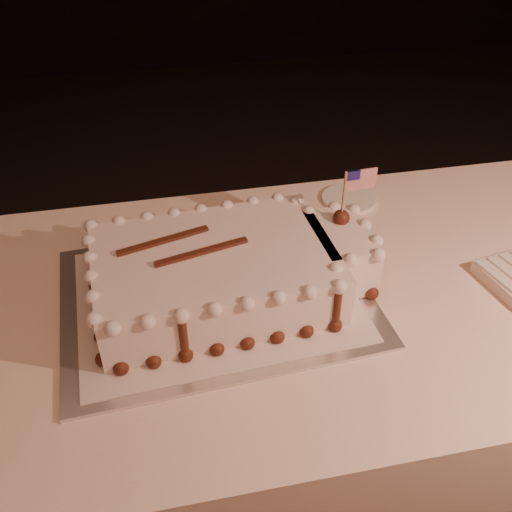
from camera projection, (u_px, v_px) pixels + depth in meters
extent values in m
cube|color=#FFDBC5|center=(345.00, 398.00, 1.39)|extent=(2.40, 0.80, 0.75)
cube|color=silver|center=(216.00, 297.00, 1.12)|extent=(0.62, 0.48, 0.01)
cube|color=silver|center=(216.00, 295.00, 1.11)|extent=(0.55, 0.43, 0.00)
cube|color=white|center=(215.00, 274.00, 1.08)|extent=(0.46, 0.32, 0.11)
cube|color=white|center=(339.00, 252.00, 1.13)|extent=(0.12, 0.17, 0.11)
sphere|color=#562415|center=(121.00, 368.00, 0.96)|extent=(0.03, 0.03, 0.03)
sphere|color=#562415|center=(154.00, 361.00, 0.97)|extent=(0.03, 0.03, 0.03)
sphere|color=#562415|center=(186.00, 355.00, 0.98)|extent=(0.03, 0.03, 0.03)
sphere|color=#562415|center=(217.00, 349.00, 0.99)|extent=(0.03, 0.03, 0.03)
sphere|color=#562415|center=(247.00, 343.00, 1.00)|extent=(0.03, 0.03, 0.03)
sphere|color=#562415|center=(277.00, 337.00, 1.01)|extent=(0.03, 0.03, 0.03)
sphere|color=#562415|center=(306.00, 331.00, 1.02)|extent=(0.03, 0.03, 0.03)
sphere|color=#562415|center=(335.00, 325.00, 1.03)|extent=(0.03, 0.03, 0.03)
sphere|color=#562415|center=(331.00, 308.00, 1.07)|extent=(0.03, 0.03, 0.03)
sphere|color=#562415|center=(345.00, 298.00, 1.09)|extent=(0.03, 0.03, 0.03)
sphere|color=#562415|center=(372.00, 293.00, 1.10)|extent=(0.03, 0.03, 0.03)
sphere|color=#562415|center=(370.00, 279.00, 1.14)|extent=(0.03, 0.03, 0.03)
sphere|color=#562415|center=(359.00, 262.00, 1.18)|extent=(0.03, 0.03, 0.03)
sphere|color=#562415|center=(349.00, 247.00, 1.22)|extent=(0.03, 0.03, 0.03)
sphere|color=#562415|center=(330.00, 244.00, 1.23)|extent=(0.03, 0.03, 0.03)
sphere|color=#562415|center=(306.00, 248.00, 1.22)|extent=(0.03, 0.03, 0.03)
sphere|color=#562415|center=(294.00, 239.00, 1.24)|extent=(0.03, 0.03, 0.03)
sphere|color=#562415|center=(277.00, 235.00, 1.25)|extent=(0.03, 0.03, 0.03)
sphere|color=#562415|center=(253.00, 239.00, 1.24)|extent=(0.03, 0.03, 0.03)
sphere|color=#562415|center=(228.00, 243.00, 1.23)|extent=(0.03, 0.03, 0.03)
sphere|color=#562415|center=(203.00, 247.00, 1.22)|extent=(0.03, 0.03, 0.03)
sphere|color=#562415|center=(178.00, 251.00, 1.21)|extent=(0.03, 0.03, 0.03)
sphere|color=#562415|center=(152.00, 255.00, 1.20)|extent=(0.03, 0.03, 0.03)
sphere|color=#562415|center=(126.00, 259.00, 1.19)|extent=(0.03, 0.03, 0.03)
sphere|color=#562415|center=(99.00, 263.00, 1.18)|extent=(0.03, 0.03, 0.03)
sphere|color=#562415|center=(97.00, 279.00, 1.14)|extent=(0.03, 0.03, 0.03)
sphere|color=#562415|center=(98.00, 296.00, 1.10)|extent=(0.03, 0.03, 0.03)
sphere|color=#562415|center=(100.00, 316.00, 1.05)|extent=(0.03, 0.03, 0.03)
sphere|color=#562415|center=(101.00, 336.00, 1.01)|extent=(0.03, 0.03, 0.03)
sphere|color=#562415|center=(103.00, 359.00, 0.97)|extent=(0.03, 0.03, 0.03)
sphere|color=white|center=(112.00, 329.00, 0.90)|extent=(0.03, 0.03, 0.03)
sphere|color=white|center=(147.00, 322.00, 0.91)|extent=(0.03, 0.03, 0.03)
sphere|color=white|center=(181.00, 316.00, 0.92)|extent=(0.03, 0.03, 0.03)
sphere|color=white|center=(214.00, 310.00, 0.93)|extent=(0.03, 0.03, 0.03)
sphere|color=white|center=(247.00, 304.00, 0.94)|extent=(0.03, 0.03, 0.03)
sphere|color=white|center=(278.00, 298.00, 0.95)|extent=(0.03, 0.03, 0.03)
sphere|color=white|center=(309.00, 292.00, 0.97)|extent=(0.03, 0.03, 0.03)
sphere|color=white|center=(339.00, 287.00, 0.98)|extent=(0.03, 0.03, 0.03)
sphere|color=white|center=(336.00, 270.00, 1.01)|extent=(0.03, 0.03, 0.03)
sphere|color=white|center=(350.00, 260.00, 1.03)|extent=(0.03, 0.03, 0.03)
sphere|color=white|center=(378.00, 255.00, 1.05)|extent=(0.03, 0.03, 0.03)
sphere|color=white|center=(376.00, 241.00, 1.08)|extent=(0.03, 0.03, 0.03)
sphere|color=white|center=(365.00, 225.00, 1.12)|extent=(0.03, 0.03, 0.03)
sphere|color=white|center=(354.00, 210.00, 1.16)|extent=(0.03, 0.03, 0.03)
sphere|color=white|center=(334.00, 208.00, 1.17)|extent=(0.03, 0.03, 0.03)
sphere|color=white|center=(309.00, 212.00, 1.16)|extent=(0.03, 0.03, 0.03)
sphere|color=white|center=(296.00, 203.00, 1.19)|extent=(0.03, 0.03, 0.03)
sphere|color=white|center=(278.00, 199.00, 1.20)|extent=(0.03, 0.03, 0.03)
sphere|color=white|center=(253.00, 203.00, 1.19)|extent=(0.03, 0.03, 0.03)
sphere|color=white|center=(227.00, 206.00, 1.17)|extent=(0.03, 0.03, 0.03)
sphere|color=white|center=(201.00, 210.00, 1.16)|extent=(0.03, 0.03, 0.03)
sphere|color=white|center=(174.00, 214.00, 1.15)|extent=(0.03, 0.03, 0.03)
sphere|color=white|center=(147.00, 218.00, 1.14)|extent=(0.03, 0.03, 0.03)
sphere|color=white|center=(119.00, 222.00, 1.13)|extent=(0.03, 0.03, 0.03)
sphere|color=white|center=(91.00, 226.00, 1.12)|extent=(0.03, 0.03, 0.03)
sphere|color=white|center=(88.00, 241.00, 1.08)|extent=(0.03, 0.03, 0.03)
sphere|color=white|center=(90.00, 259.00, 1.04)|extent=(0.03, 0.03, 0.03)
sphere|color=white|center=(91.00, 277.00, 1.00)|extent=(0.03, 0.03, 0.03)
sphere|color=white|center=(92.00, 298.00, 0.95)|extent=(0.03, 0.03, 0.03)
sphere|color=white|center=(94.00, 320.00, 0.91)|extent=(0.03, 0.03, 0.03)
cylinder|color=#562415|center=(183.00, 337.00, 0.95)|extent=(0.01, 0.01, 0.10)
sphere|color=#562415|center=(185.00, 354.00, 0.98)|extent=(0.03, 0.03, 0.03)
cylinder|color=#562415|center=(337.00, 307.00, 1.01)|extent=(0.01, 0.01, 0.10)
sphere|color=#562415|center=(335.00, 324.00, 1.03)|extent=(0.03, 0.03, 0.03)
cylinder|color=#562415|center=(362.00, 245.00, 1.15)|extent=(0.01, 0.01, 0.10)
sphere|color=#562415|center=(359.00, 261.00, 1.18)|extent=(0.03, 0.03, 0.03)
cylinder|color=#562415|center=(277.00, 218.00, 1.23)|extent=(0.01, 0.01, 0.10)
sphere|color=#562415|center=(277.00, 234.00, 1.25)|extent=(0.03, 0.03, 0.03)
cylinder|color=#562415|center=(150.00, 238.00, 1.17)|extent=(0.01, 0.01, 0.10)
sphere|color=#562415|center=(152.00, 254.00, 1.20)|extent=(0.03, 0.03, 0.03)
cylinder|color=#562415|center=(96.00, 298.00, 1.03)|extent=(0.01, 0.01, 0.10)
sphere|color=#562415|center=(100.00, 315.00, 1.05)|extent=(0.03, 0.03, 0.03)
cube|color=#562415|center=(164.00, 241.00, 1.07)|extent=(0.18, 0.06, 0.01)
cube|color=#562415|center=(202.00, 252.00, 1.04)|extent=(0.18, 0.05, 0.01)
sphere|color=#562415|center=(341.00, 218.00, 1.12)|extent=(0.03, 0.03, 0.03)
cylinder|color=#B3834C|center=(343.00, 201.00, 1.10)|extent=(0.00, 0.00, 0.13)
cube|color=red|center=(361.00, 179.00, 1.08)|extent=(0.06, 0.01, 0.04)
cube|color=navy|center=(354.00, 175.00, 1.07)|extent=(0.03, 0.01, 0.02)
cube|color=white|center=(500.00, 280.00, 1.12)|extent=(0.04, 0.12, 0.01)
cube|color=white|center=(512.00, 277.00, 1.12)|extent=(0.04, 0.12, 0.01)
cylinder|color=white|center=(349.00, 199.00, 1.39)|extent=(0.13, 0.13, 0.01)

